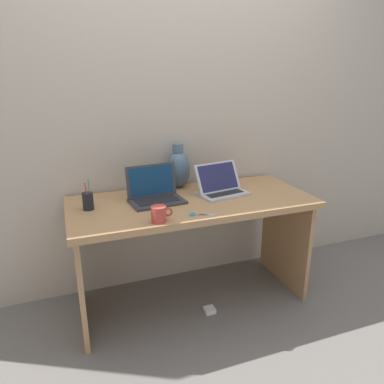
{
  "coord_description": "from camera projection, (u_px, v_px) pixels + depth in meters",
  "views": [
    {
      "loc": [
        -0.74,
        -2.03,
        1.52
      ],
      "look_at": [
        0.0,
        0.0,
        0.8
      ],
      "focal_mm": 33.64,
      "sensor_mm": 36.0,
      "label": 1
    }
  ],
  "objects": [
    {
      "name": "ground_plane",
      "position": [
        192.0,
        299.0,
        2.53
      ],
      "size": [
        6.0,
        6.0,
        0.0
      ],
      "primitive_type": "plane",
      "color": "slate"
    },
    {
      "name": "back_wall",
      "position": [
        173.0,
        120.0,
        2.49
      ],
      "size": [
        4.4,
        0.04,
        2.4
      ],
      "primitive_type": "cube",
      "color": "#BCAD99",
      "rests_on": "ground"
    },
    {
      "name": "desk",
      "position": [
        192.0,
        222.0,
        2.34
      ],
      "size": [
        1.54,
        0.68,
        0.75
      ],
      "color": "#AD7F51",
      "rests_on": "ground"
    },
    {
      "name": "laptop_left",
      "position": [
        154.0,
        192.0,
        2.26
      ],
      "size": [
        0.35,
        0.25,
        0.22
      ],
      "color": "#333338",
      "rests_on": "desk"
    },
    {
      "name": "laptop_right",
      "position": [
        220.0,
        186.0,
        2.39
      ],
      "size": [
        0.35,
        0.27,
        0.2
      ],
      "color": "#B2B2B7",
      "rests_on": "desk"
    },
    {
      "name": "green_vase",
      "position": [
        178.0,
        168.0,
        2.5
      ],
      "size": [
        0.17,
        0.17,
        0.31
      ],
      "color": "slate",
      "rests_on": "desk"
    },
    {
      "name": "coffee_mug",
      "position": [
        159.0,
        214.0,
        1.94
      ],
      "size": [
        0.12,
        0.08,
        0.09
      ],
      "color": "#B23D33",
      "rests_on": "desk"
    },
    {
      "name": "pen_cup",
      "position": [
        88.0,
        201.0,
        2.11
      ],
      "size": [
        0.06,
        0.06,
        0.19
      ],
      "color": "black",
      "rests_on": "desk"
    },
    {
      "name": "scissors",
      "position": [
        197.0,
        214.0,
        2.04
      ],
      "size": [
        0.14,
        0.09,
        0.01
      ],
      "color": "#B7B7BC",
      "rests_on": "desk"
    },
    {
      "name": "power_brick",
      "position": [
        210.0,
        310.0,
        2.39
      ],
      "size": [
        0.07,
        0.07,
        0.03
      ],
      "primitive_type": "cube",
      "color": "white",
      "rests_on": "ground"
    }
  ]
}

